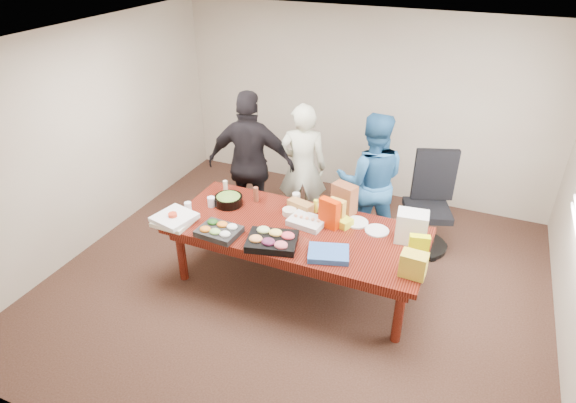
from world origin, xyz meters
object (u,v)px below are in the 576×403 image
at_px(person_center, 302,168).
at_px(salad_bowl, 229,200).
at_px(sheet_cake, 307,222).
at_px(conference_table, 297,256).
at_px(person_right, 371,181).
at_px(office_chair, 428,207).

relative_size(person_center, salad_bowl, 5.27).
height_order(person_center, sheet_cake, person_center).
height_order(conference_table, person_right, person_right).
relative_size(conference_table, person_center, 1.60).
xyz_separation_m(conference_table, office_chair, (1.22, 1.26, 0.24)).
bearing_deg(salad_bowl, conference_table, -9.64).
bearing_deg(sheet_cake, person_center, 121.94).
height_order(conference_table, office_chair, office_chair).
distance_m(sheet_cake, salad_bowl, 1.01).
relative_size(person_center, person_right, 0.99).
relative_size(office_chair, person_right, 0.69).
height_order(conference_table, salad_bowl, salad_bowl).
bearing_deg(salad_bowl, sheet_cake, -2.62).
xyz_separation_m(conference_table, person_center, (-0.41, 1.17, 0.50)).
distance_m(conference_table, person_center, 1.33).
relative_size(conference_table, salad_bowl, 8.45).
height_order(person_center, person_right, person_right).
bearing_deg(salad_bowl, person_right, 33.83).
xyz_separation_m(conference_table, sheet_cake, (0.07, 0.11, 0.41)).
distance_m(person_center, sheet_cake, 1.16).
height_order(office_chair, person_right, person_right).
xyz_separation_m(sheet_cake, salad_bowl, (-1.01, 0.05, 0.02)).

